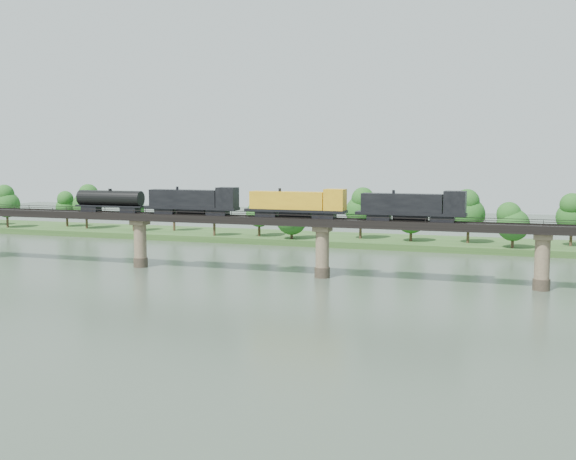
% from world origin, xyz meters
% --- Properties ---
extents(ground, '(400.00, 400.00, 0.00)m').
position_xyz_m(ground, '(0.00, 0.00, 0.00)').
color(ground, '#334133').
rests_on(ground, ground).
extents(far_bank, '(300.00, 24.00, 1.60)m').
position_xyz_m(far_bank, '(0.00, 85.00, 0.80)').
color(far_bank, '#2A4D1E').
rests_on(far_bank, ground).
extents(bridge, '(236.00, 30.00, 11.50)m').
position_xyz_m(bridge, '(0.00, 30.00, 5.46)').
color(bridge, '#473A2D').
rests_on(bridge, ground).
extents(bridge_superstructure, '(220.00, 4.90, 0.75)m').
position_xyz_m(bridge_superstructure, '(0.00, 30.00, 11.79)').
color(bridge_superstructure, black).
rests_on(bridge_superstructure, bridge).
extents(far_treeline, '(289.06, 17.54, 13.60)m').
position_xyz_m(far_treeline, '(-8.21, 80.52, 8.83)').
color(far_treeline, '#382619').
rests_on(far_treeline, far_bank).
extents(freight_train, '(82.00, 3.19, 5.64)m').
position_xyz_m(freight_train, '(-12.78, 30.00, 14.20)').
color(freight_train, black).
rests_on(freight_train, bridge).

